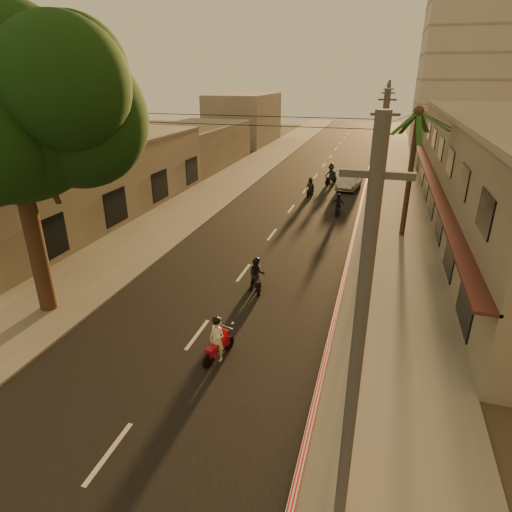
% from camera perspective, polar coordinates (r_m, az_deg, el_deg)
% --- Properties ---
extents(ground, '(160.00, 160.00, 0.00)m').
position_cam_1_polar(ground, '(15.91, -10.77, -14.09)').
color(ground, '#383023').
rests_on(ground, ground).
extents(road, '(10.00, 140.00, 0.02)m').
position_cam_1_polar(road, '(33.14, 4.71, 6.29)').
color(road, black).
rests_on(road, ground).
extents(sidewalk_right, '(5.00, 140.00, 0.12)m').
position_cam_1_polar(sidewalk_right, '(32.56, 17.79, 5.04)').
color(sidewalk_right, slate).
rests_on(sidewalk_right, ground).
extents(sidewalk_left, '(5.00, 140.00, 0.12)m').
position_cam_1_polar(sidewalk_left, '(35.32, -7.37, 7.31)').
color(sidewalk_left, slate).
rests_on(sidewalk_left, ground).
extents(curb_stripe, '(0.20, 60.00, 0.20)m').
position_cam_1_polar(curb_stripe, '(27.80, 12.92, 2.65)').
color(curb_stripe, red).
rests_on(curb_stripe, ground).
extents(shophouse_row, '(8.80, 34.20, 7.30)m').
position_cam_1_polar(shophouse_row, '(30.70, 30.83, 8.82)').
color(shophouse_row, gray).
rests_on(shophouse_row, ground).
extents(left_building, '(8.20, 24.20, 5.20)m').
position_cam_1_polar(left_building, '(32.99, -22.37, 9.23)').
color(left_building, gray).
rests_on(left_building, ground).
extents(distant_tower, '(12.10, 12.10, 28.00)m').
position_cam_1_polar(distant_tower, '(68.00, 27.05, 24.55)').
color(distant_tower, '#B7B5B2').
rests_on(distant_tower, ground).
extents(broadleaf_tree, '(9.60, 8.70, 12.10)m').
position_cam_1_polar(broadleaf_tree, '(18.51, -29.20, 17.14)').
color(broadleaf_tree, black).
rests_on(broadleaf_tree, ground).
extents(palm_tree, '(5.00, 5.00, 8.20)m').
position_cam_1_polar(palm_tree, '(27.30, 20.76, 16.67)').
color(palm_tree, black).
rests_on(palm_tree, ground).
extents(utility_poles, '(1.20, 48.26, 9.00)m').
position_cam_1_polar(utility_poles, '(31.28, 16.80, 16.65)').
color(utility_poles, '#38383A').
rests_on(utility_poles, ground).
extents(filler_right, '(8.00, 14.00, 6.00)m').
position_cam_1_polar(filler_right, '(57.04, 24.76, 14.44)').
color(filler_right, gray).
rests_on(filler_right, ground).
extents(filler_left_near, '(8.00, 14.00, 4.40)m').
position_cam_1_polar(filler_left_near, '(50.01, -8.10, 14.38)').
color(filler_left_near, gray).
rests_on(filler_left_near, ground).
extents(filler_left_far, '(8.00, 14.00, 7.00)m').
position_cam_1_polar(filler_left_far, '(66.58, -1.62, 17.81)').
color(filler_left_far, gray).
rests_on(filler_left_far, ground).
extents(scooter_red, '(0.89, 1.76, 1.76)m').
position_cam_1_polar(scooter_red, '(15.54, -5.16, -11.17)').
color(scooter_red, black).
rests_on(scooter_red, ground).
extents(scooter_mid_a, '(1.24, 1.63, 1.71)m').
position_cam_1_polar(scooter_mid_a, '(20.14, 0.09, -2.61)').
color(scooter_mid_a, black).
rests_on(scooter_mid_a, ground).
extents(scooter_mid_b, '(0.92, 1.69, 1.66)m').
position_cam_1_polar(scooter_mid_b, '(31.89, 10.86, 6.64)').
color(scooter_mid_b, black).
rests_on(scooter_mid_b, ground).
extents(scooter_far_a, '(0.90, 1.65, 1.63)m').
position_cam_1_polar(scooter_far_a, '(36.71, 7.24, 9.01)').
color(scooter_far_a, black).
rests_on(scooter_far_a, ground).
extents(scooter_far_b, '(1.70, 1.91, 1.99)m').
position_cam_1_polar(scooter_far_b, '(41.24, 9.96, 10.64)').
color(scooter_far_b, black).
rests_on(scooter_far_b, ground).
extents(parked_car, '(2.67, 5.01, 1.53)m').
position_cam_1_polar(parked_car, '(40.02, 12.40, 9.86)').
color(parked_car, '#9FA2A7').
rests_on(parked_car, ground).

